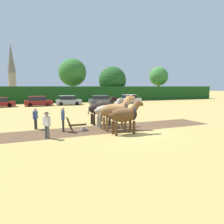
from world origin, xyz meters
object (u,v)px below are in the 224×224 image
draft_horse_trail_left (109,111)px  farmer_at_plow (63,118)px  tree_center (159,76)px  church_spire (12,69)px  draft_horse_lead_right (116,110)px  parked_car_center_left (68,100)px  parked_car_center (101,100)px  draft_horse_trail_right (102,108)px  farmer_beside_team (100,110)px  tree_center_left (112,80)px  plow (79,127)px  tree_left (72,72)px  farmer_onlooker_right (35,117)px  draft_horse_lead_left (125,115)px  parked_car_left (38,101)px  farmer_onlooker_left (47,123)px  parked_car_center_right (130,99)px

draft_horse_trail_left → farmer_at_plow: bearing=-174.4°
tree_center → church_spire: bearing=139.5°
tree_center → draft_horse_lead_right: (-25.42, -32.73, -4.20)m
tree_center → parked_car_center_left: size_ratio=1.82×
parked_car_center → draft_horse_trail_right: bearing=-100.3°
farmer_beside_team → draft_horse_trail_left: bearing=-147.3°
tree_center_left → plow: bearing=-115.7°
draft_horse_trail_right → plow: 3.39m
draft_horse_lead_right → plow: bearing=164.7°
tree_center → draft_horse_lead_right: size_ratio=2.74×
tree_left → tree_center: tree_left is taller
farmer_onlooker_right → draft_horse_lead_left: bearing=-12.2°
tree_center → draft_horse_trail_right: size_ratio=2.87×
parked_car_left → parked_car_center: 10.67m
tree_left → church_spire: 32.79m
draft_horse_trail_right → parked_car_left: draft_horse_trail_right is taller
tree_center → draft_horse_lead_left: (-25.38, -34.10, -4.35)m
tree_center_left → parked_car_left: 19.63m
tree_center_left → parked_car_left: (-16.68, -9.66, -3.73)m
tree_center → plow: size_ratio=5.31×
draft_horse_trail_left → farmer_beside_team: 2.81m
draft_horse_trail_right → draft_horse_trail_left: bearing=-89.8°
church_spire → tree_center: bearing=-40.5°
draft_horse_trail_right → farmer_onlooker_left: bearing=-144.9°
plow → draft_horse_trail_left: bearing=15.3°
farmer_onlooker_left → parked_car_center_left: farmer_onlooker_left is taller
tree_center_left → draft_horse_lead_left: (-12.65, -33.53, -3.21)m
parked_car_center_left → farmer_onlooker_right: bearing=-100.4°
tree_center_left → draft_horse_trail_right: size_ratio=2.73×
tree_center_left → draft_horse_trail_right: tree_center_left is taller
tree_left → parked_car_left: 13.63m
farmer_onlooker_left → farmer_beside_team: bearing=8.6°
tree_center → farmer_onlooker_right: (-30.72, -30.22, -4.74)m
draft_horse_trail_right → parked_car_center: (6.80, 19.97, -0.60)m
draft_horse_lead_right → farmer_onlooker_left: (-4.81, -0.84, -0.49)m
tree_left → draft_horse_lead_right: bearing=-96.5°
draft_horse_lead_left → draft_horse_trail_right: size_ratio=0.95×
tree_center_left → farmer_beside_team: bearing=-114.0°
draft_horse_lead_left → draft_horse_trail_right: bearing=90.0°
parked_car_center → parked_car_center_right: 5.73m
farmer_onlooker_left → farmer_onlooker_right: (-0.48, 3.35, -0.05)m
tree_center_left → parked_car_center_left: tree_center_left is taller
draft_horse_lead_right → farmer_onlooker_right: bearing=152.5°
tree_center_left → tree_center: 12.79m
tree_center → parked_car_center_right: tree_center is taller
tree_center_left → farmer_beside_team: 30.84m
plow → farmer_onlooker_left: farmer_onlooker_left is taller
tree_left → tree_center_left: 9.14m
draft_horse_lead_right → parked_car_center_right: size_ratio=0.70×
draft_horse_trail_right → farmer_beside_team: bearing=73.8°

